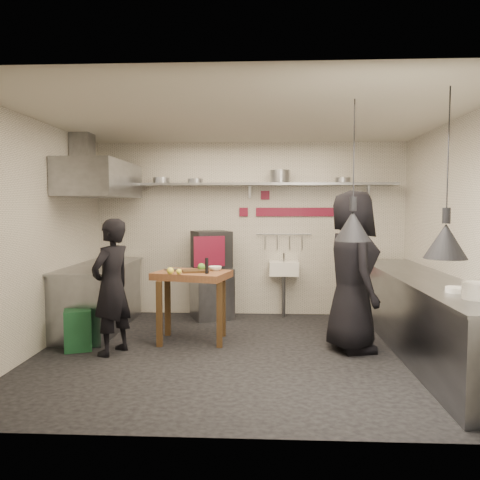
{
  "coord_description": "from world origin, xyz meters",
  "views": [
    {
      "loc": [
        0.21,
        -5.53,
        1.75
      ],
      "look_at": [
        -0.07,
        0.3,
        1.35
      ],
      "focal_mm": 35.0,
      "sensor_mm": 36.0,
      "label": 1
    }
  ],
  "objects_px": {
    "prep_table": "(192,306)",
    "chef_right": "(352,271)",
    "combi_oven": "(211,250)",
    "green_bin": "(78,330)",
    "chef_left": "(112,287)",
    "oven_stand": "(212,293)"
  },
  "relations": [
    {
      "from": "prep_table",
      "to": "chef_right",
      "type": "distance_m",
      "value": 2.09
    },
    {
      "from": "combi_oven",
      "to": "green_bin",
      "type": "relative_size",
      "value": 1.16
    },
    {
      "from": "combi_oven",
      "to": "green_bin",
      "type": "height_order",
      "value": "combi_oven"
    },
    {
      "from": "chef_left",
      "to": "chef_right",
      "type": "relative_size",
      "value": 0.83
    },
    {
      "from": "chef_left",
      "to": "prep_table",
      "type": "bearing_deg",
      "value": 146.62
    },
    {
      "from": "oven_stand",
      "to": "combi_oven",
      "type": "xyz_separation_m",
      "value": [
        -0.01,
        0.04,
        0.69
      ]
    },
    {
      "from": "green_bin",
      "to": "chef_left",
      "type": "distance_m",
      "value": 0.75
    },
    {
      "from": "oven_stand",
      "to": "combi_oven",
      "type": "bearing_deg",
      "value": 82.33
    },
    {
      "from": "oven_stand",
      "to": "combi_oven",
      "type": "distance_m",
      "value": 0.69
    },
    {
      "from": "prep_table",
      "to": "green_bin",
      "type": "bearing_deg",
      "value": -147.5
    },
    {
      "from": "oven_stand",
      "to": "prep_table",
      "type": "bearing_deg",
      "value": -118.78
    },
    {
      "from": "green_bin",
      "to": "chef_right",
      "type": "distance_m",
      "value": 3.45
    },
    {
      "from": "prep_table",
      "to": "chef_right",
      "type": "height_order",
      "value": "chef_right"
    },
    {
      "from": "oven_stand",
      "to": "prep_table",
      "type": "distance_m",
      "value": 1.28
    },
    {
      "from": "green_bin",
      "to": "chef_left",
      "type": "xyz_separation_m",
      "value": [
        0.47,
        -0.13,
        0.56
      ]
    },
    {
      "from": "prep_table",
      "to": "oven_stand",
      "type": "bearing_deg",
      "value": 99.44
    },
    {
      "from": "combi_oven",
      "to": "chef_right",
      "type": "height_order",
      "value": "chef_right"
    },
    {
      "from": "green_bin",
      "to": "chef_left",
      "type": "height_order",
      "value": "chef_left"
    },
    {
      "from": "chef_right",
      "to": "chef_left",
      "type": "bearing_deg",
      "value": 85.43
    },
    {
      "from": "chef_left",
      "to": "chef_right",
      "type": "bearing_deg",
      "value": 119.69
    },
    {
      "from": "combi_oven",
      "to": "chef_left",
      "type": "relative_size",
      "value": 0.36
    },
    {
      "from": "green_bin",
      "to": "prep_table",
      "type": "xyz_separation_m",
      "value": [
        1.36,
        0.44,
        0.21
      ]
    }
  ]
}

